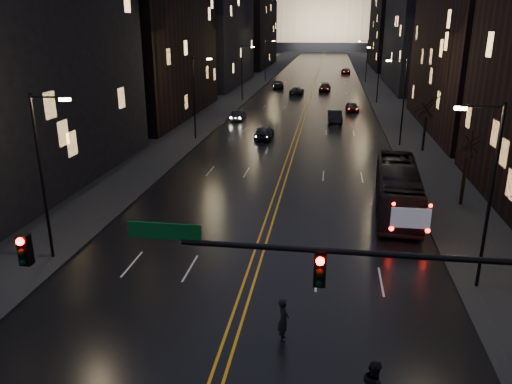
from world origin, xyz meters
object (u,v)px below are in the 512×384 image
at_px(bus, 398,189).
at_px(oncoming_car_a, 264,132).
at_px(pedestrian_a, 283,320).
at_px(oncoming_car_b, 238,115).
at_px(traffic_signal, 406,292).
at_px(receding_car_a, 335,117).

bearing_deg(bus, oncoming_car_a, 123.47).
bearing_deg(pedestrian_a, oncoming_car_a, 2.39).
xyz_separation_m(bus, oncoming_car_b, (-16.80, 31.86, -0.91)).
distance_m(traffic_signal, pedestrian_a, 7.21).
relative_size(bus, oncoming_car_a, 2.47).
bearing_deg(receding_car_a, bus, -85.59).
height_order(traffic_signal, oncoming_car_a, traffic_signal).
bearing_deg(traffic_signal, bus, 83.10).
relative_size(traffic_signal, oncoming_car_a, 3.78).
height_order(oncoming_car_a, oncoming_car_b, oncoming_car_a).
bearing_deg(oncoming_car_b, pedestrian_a, 103.18).
distance_m(bus, oncoming_car_b, 36.03).
xyz_separation_m(oncoming_car_b, pedestrian_a, (10.54, -47.74, 0.27)).
height_order(oncoming_car_a, receding_car_a, receding_car_a).
relative_size(bus, receding_car_a, 2.32).
bearing_deg(traffic_signal, oncoming_car_b, 105.34).
relative_size(traffic_signal, pedestrian_a, 9.25).
bearing_deg(traffic_signal, pedestrian_a, 130.06).
bearing_deg(oncoming_car_a, bus, 120.11).
relative_size(oncoming_car_b, pedestrian_a, 2.16).
distance_m(traffic_signal, receding_car_a, 52.29).
relative_size(oncoming_car_b, receding_car_a, 0.83).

